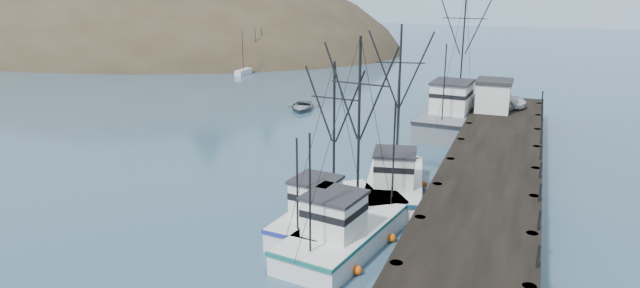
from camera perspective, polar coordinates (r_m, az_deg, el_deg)
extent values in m
plane|color=#2F506A|center=(28.84, -16.16, -11.89)|extent=(400.00, 400.00, 0.00)
cube|color=black|center=(37.82, 16.80, -2.19)|extent=(6.00, 44.00, 0.50)
cylinder|color=black|center=(24.74, 7.55, -13.71)|extent=(0.56, 0.56, 2.00)
cylinder|color=black|center=(29.10, 9.89, -8.99)|extent=(0.56, 0.56, 2.00)
cylinder|color=black|center=(28.74, 20.26, -10.15)|extent=(0.56, 0.56, 2.00)
cylinder|color=black|center=(33.63, 11.57, -5.50)|extent=(0.56, 0.56, 2.00)
cylinder|color=black|center=(33.32, 20.46, -6.46)|extent=(0.56, 0.56, 2.00)
cylinder|color=black|center=(38.28, 12.83, -2.85)|extent=(0.56, 0.56, 2.00)
cylinder|color=black|center=(38.01, 20.61, -3.66)|extent=(0.56, 0.56, 2.00)
cylinder|color=black|center=(43.01, 13.81, -0.78)|extent=(0.56, 0.56, 2.00)
cylinder|color=black|center=(42.77, 20.72, -1.48)|extent=(0.56, 0.56, 2.00)
cylinder|color=black|center=(47.79, 14.60, 0.88)|extent=(0.56, 0.56, 2.00)
cylinder|color=black|center=(47.58, 20.81, 0.26)|extent=(0.56, 0.56, 2.00)
cylinder|color=black|center=(52.62, 15.24, 2.24)|extent=(0.56, 0.56, 2.00)
cylinder|color=black|center=(52.42, 20.89, 1.68)|extent=(0.56, 0.56, 2.00)
cylinder|color=black|center=(57.47, 15.78, 3.37)|extent=(0.56, 0.56, 2.00)
cylinder|color=black|center=(57.29, 20.95, 2.86)|extent=(0.56, 0.56, 2.00)
ellipsoid|color=#382D1E|center=(131.76, -20.38, 6.94)|extent=(132.00, 78.00, 51.00)
ellipsoid|color=black|center=(137.50, -21.06, 8.92)|extent=(109.20, 62.40, 41.60)
cube|color=beige|center=(93.94, -14.63, 8.57)|extent=(4.00, 5.00, 2.80)
cube|color=beige|center=(100.66, -16.15, 8.95)|extent=(4.00, 5.00, 2.80)
cube|color=beige|center=(96.72, -10.61, 9.03)|extent=(4.00, 5.00, 2.80)
cube|color=#9EB2C6|center=(190.50, 19.37, 11.49)|extent=(360.00, 40.00, 26.00)
cube|color=silver|center=(212.87, 5.67, 12.73)|extent=(180.00, 25.00, 18.00)
cube|color=white|center=(92.10, -11.93, 7.91)|extent=(1.00, 3.50, 0.90)
cylinder|color=black|center=(91.73, -12.04, 9.70)|extent=(0.08, 0.08, 6.00)
cube|color=white|center=(98.92, -8.27, 8.66)|extent=(1.00, 3.50, 0.90)
cylinder|color=black|center=(98.58, -8.34, 10.33)|extent=(0.08, 0.08, 6.00)
cube|color=white|center=(82.02, -7.66, 7.10)|extent=(1.00, 3.50, 0.90)
cylinder|color=black|center=(81.61, -7.73, 9.11)|extent=(0.08, 0.08, 6.00)
cube|color=white|center=(86.30, -6.40, 7.61)|extent=(1.00, 3.50, 0.90)
cylinder|color=black|center=(85.91, -6.46, 9.52)|extent=(0.08, 0.08, 6.00)
cube|color=white|center=(96.33, -10.71, 8.34)|extent=(1.00, 3.50, 0.90)
cylinder|color=black|center=(95.98, -10.80, 10.05)|extent=(0.08, 0.08, 6.00)
cube|color=white|center=(101.25, -16.03, 8.37)|extent=(1.00, 3.50, 0.90)
cylinder|color=black|center=(100.92, -16.16, 10.00)|extent=(0.08, 0.08, 6.00)
cube|color=white|center=(96.01, -16.65, 7.91)|extent=(1.00, 3.50, 0.90)
cylinder|color=black|center=(95.66, -16.80, 9.63)|extent=(0.08, 0.08, 6.00)
cube|color=white|center=(95.02, -19.38, 7.59)|extent=(1.00, 3.50, 0.90)
cylinder|color=black|center=(94.66, -19.55, 9.32)|extent=(0.08, 0.08, 6.00)
cube|color=white|center=(91.80, -17.54, 7.48)|extent=(1.00, 3.50, 0.90)
cylinder|color=black|center=(91.43, -17.69, 9.27)|extent=(0.08, 0.08, 6.00)
cube|color=white|center=(87.35, -5.79, 7.73)|extent=(1.00, 3.50, 0.90)
cylinder|color=black|center=(86.96, -5.85, 9.62)|extent=(0.08, 0.08, 6.00)
cube|color=white|center=(29.63, 2.50, -9.43)|extent=(4.88, 9.30, 1.60)
cube|color=white|center=(33.27, 6.10, -6.52)|extent=(3.41, 3.41, 1.60)
cube|color=#175F58|center=(29.33, 2.52, -8.20)|extent=(4.99, 9.53, 0.18)
cube|color=silver|center=(27.99, 1.44, -7.08)|extent=(2.80, 2.86, 1.90)
cube|color=#26262B|center=(27.60, 1.46, -5.12)|extent=(3.04, 3.12, 0.16)
cylinder|color=black|center=(28.86, 3.90, 1.46)|extent=(0.14, 0.14, 9.37)
cylinder|color=black|center=(25.47, -1.01, -5.00)|extent=(0.10, 0.10, 5.62)
cube|color=white|center=(31.46, 0.41, -7.81)|extent=(3.89, 7.87, 1.60)
cube|color=white|center=(34.61, 3.27, -5.52)|extent=(3.03, 3.03, 1.60)
cube|color=navy|center=(31.18, 0.41, -6.64)|extent=(3.97, 8.07, 0.18)
cube|color=silver|center=(29.98, -0.43, -5.44)|extent=(2.36, 2.36, 1.90)
cube|color=#26262B|center=(29.61, -0.43, -3.59)|extent=(2.57, 2.58, 0.16)
cylinder|color=black|center=(30.84, 1.41, 1.02)|extent=(0.14, 0.14, 7.85)
cylinder|color=black|center=(27.89, -2.29, -4.07)|extent=(0.10, 0.10, 4.71)
cube|color=white|center=(36.43, 7.46, -4.49)|extent=(4.94, 9.22, 1.60)
cube|color=white|center=(40.55, 7.77, -2.31)|extent=(3.31, 3.31, 1.60)
cube|color=navy|center=(36.19, 7.50, -3.45)|extent=(5.05, 9.46, 0.18)
cube|color=silver|center=(34.79, 7.47, -2.44)|extent=(2.78, 2.86, 1.90)
cube|color=#26262B|center=(34.47, 7.53, -0.82)|extent=(3.02, 3.12, 0.16)
cylinder|color=black|center=(36.19, 7.88, 4.40)|extent=(0.14, 0.14, 9.35)
cylinder|color=black|center=(32.08, 7.39, -0.59)|extent=(0.10, 0.10, 5.61)
cube|color=slate|center=(53.54, 13.21, 2.35)|extent=(5.26, 12.95, 2.20)
cube|color=slate|center=(59.62, 14.48, 3.68)|extent=(4.39, 4.39, 2.20)
cube|color=black|center=(53.31, 13.28, 3.39)|extent=(5.37, 13.28, 0.18)
cube|color=silver|center=(51.46, 13.00, 4.55)|extent=(3.32, 3.78, 2.60)
cube|color=#26262B|center=(51.21, 13.10, 6.06)|extent=(3.60, 4.12, 0.16)
cylinder|color=black|center=(54.31, 14.08, 9.32)|extent=(0.14, 0.14, 10.52)
cylinder|color=black|center=(47.99, 12.32, 6.01)|extent=(0.10, 0.10, 6.31)
cube|color=silver|center=(52.09, 16.94, 4.51)|extent=(2.80, 3.00, 2.50)
cube|color=#26262B|center=(51.83, 17.06, 6.02)|extent=(3.00, 3.20, 0.30)
imported|color=white|center=(54.28, 17.32, 4.34)|extent=(5.42, 3.29, 1.41)
imported|color=slate|center=(59.62, -1.83, 3.45)|extent=(4.53, 5.49, 0.99)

